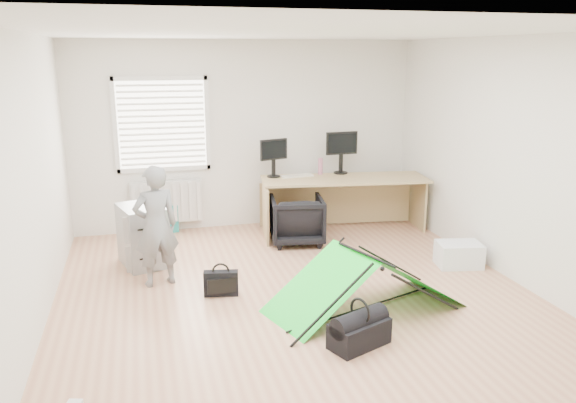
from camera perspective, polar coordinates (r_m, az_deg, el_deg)
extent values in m
plane|color=tan|center=(6.04, 0.99, -9.69)|extent=(5.50, 5.50, 0.00)
cube|color=silver|center=(8.26, -4.22, 6.72)|extent=(5.00, 0.02, 2.70)
cube|color=silver|center=(8.06, -12.68, 7.64)|extent=(1.20, 0.06, 1.20)
cube|color=silver|center=(8.23, -12.23, -0.01)|extent=(1.00, 0.12, 0.60)
cube|color=tan|center=(8.09, 5.71, -0.37)|extent=(2.42, 1.05, 0.80)
cube|color=#95979A|center=(7.04, -14.52, -3.35)|extent=(0.64, 0.74, 0.74)
cube|color=black|center=(7.98, -1.49, 3.91)|extent=(0.43, 0.21, 0.40)
cube|color=black|center=(8.26, 5.40, 4.40)|extent=(0.48, 0.12, 0.45)
cube|color=beige|center=(8.05, 0.91, 2.62)|extent=(0.48, 0.20, 0.02)
cylinder|color=#AA5F7C|center=(8.20, 3.31, 3.61)|extent=(0.08, 0.08, 0.24)
imported|color=black|center=(7.61, 0.91, -1.86)|extent=(0.79, 0.81, 0.65)
imported|color=slate|center=(6.30, -13.26, -2.46)|extent=(0.56, 0.44, 1.36)
cube|color=white|center=(7.14, 16.97, -5.17)|extent=(0.58, 0.46, 0.29)
cube|color=teal|center=(8.25, -12.35, -1.77)|extent=(0.37, 0.24, 0.40)
cube|color=black|center=(6.08, -6.81, -8.25)|extent=(0.38, 0.18, 0.27)
cube|color=black|center=(5.11, 7.25, -13.16)|extent=(0.60, 0.46, 0.24)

